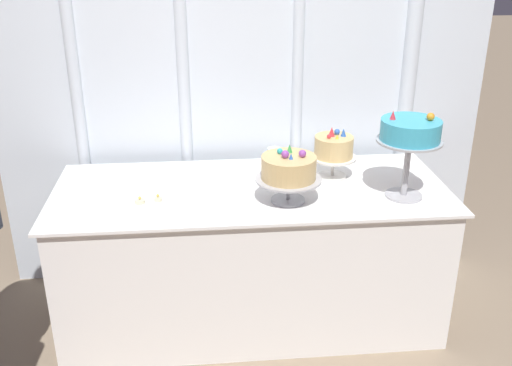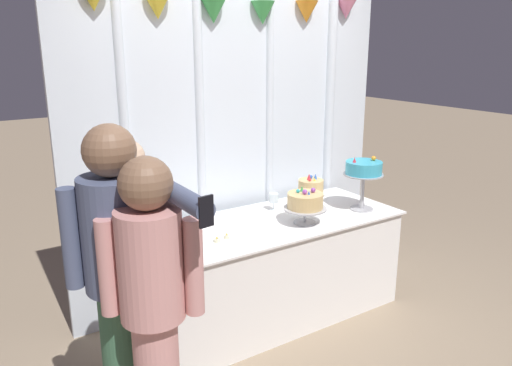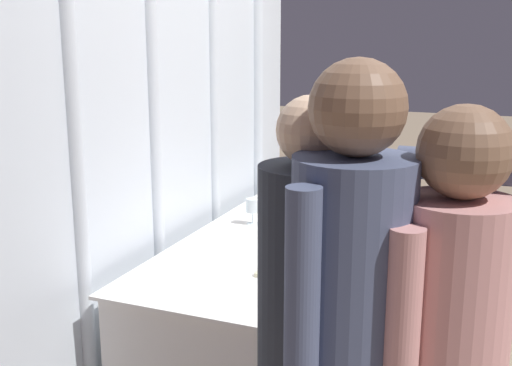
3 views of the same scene
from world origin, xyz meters
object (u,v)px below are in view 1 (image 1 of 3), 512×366
(cake_display_leftmost, at_px, (289,170))
(cake_display_center, at_px, (334,149))
(tealight_near_left, at_px, (158,199))
(cake_table, at_px, (251,254))
(tealight_far_left, at_px, (140,201))
(wine_glass, at_px, (274,156))
(cake_display_rightmost, at_px, (410,135))

(cake_display_leftmost, bearing_deg, cake_display_center, 44.89)
(tealight_near_left, bearing_deg, cake_display_center, 13.49)
(cake_table, relative_size, cake_display_center, 7.28)
(tealight_far_left, height_order, tealight_near_left, tealight_near_left)
(tealight_near_left, bearing_deg, tealight_far_left, -169.81)
(cake_display_leftmost, distance_m, wine_glass, 0.37)
(cake_table, distance_m, cake_display_leftmost, 0.60)
(tealight_near_left, bearing_deg, wine_glass, 26.77)
(cake_display_center, height_order, tealight_near_left, cake_display_center)
(cake_display_leftmost, bearing_deg, tealight_near_left, 174.53)
(wine_glass, distance_m, tealight_near_left, 0.67)
(cake_table, xyz_separation_m, cake_display_rightmost, (0.73, -0.17, 0.70))
(cake_display_leftmost, xyz_separation_m, cake_display_rightmost, (0.57, -0.00, 0.15))
(cake_table, distance_m, wine_glass, 0.54)
(cake_display_center, distance_m, tealight_far_left, 1.01)
(cake_display_center, bearing_deg, cake_display_rightmost, -43.20)
(cake_display_center, distance_m, tealight_near_left, 0.93)
(cake_table, height_order, tealight_near_left, tealight_near_left)
(cake_display_rightmost, xyz_separation_m, tealight_far_left, (-1.27, 0.05, -0.31))
(tealight_far_left, bearing_deg, wine_glass, 24.90)
(cake_table, xyz_separation_m, cake_display_center, (0.44, 0.10, 0.54))
(cake_table, height_order, cake_display_center, cake_display_center)
(cake_display_center, bearing_deg, wine_glass, 163.95)
(cake_display_center, relative_size, wine_glass, 1.94)
(cake_table, bearing_deg, cake_display_rightmost, -13.40)
(cake_table, distance_m, tealight_near_left, 0.62)
(wine_glass, bearing_deg, cake_table, -126.73)
(cake_table, xyz_separation_m, cake_display_leftmost, (0.16, -0.17, 0.55))
(cake_display_leftmost, xyz_separation_m, tealight_near_left, (-0.62, 0.06, -0.15))
(cake_display_rightmost, bearing_deg, tealight_far_left, 177.96)
(cake_display_rightmost, height_order, tealight_near_left, cake_display_rightmost)
(cake_display_rightmost, bearing_deg, cake_display_leftmost, 179.88)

